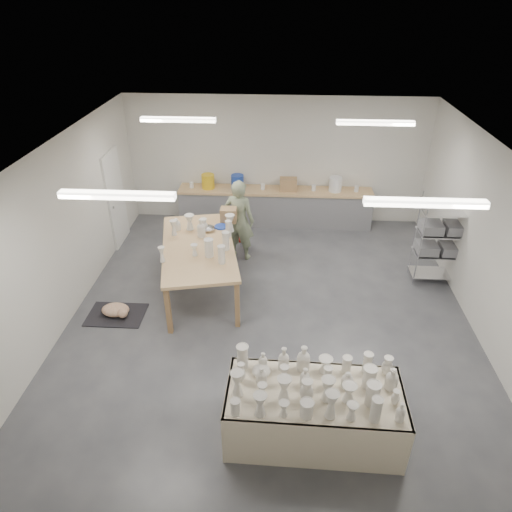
# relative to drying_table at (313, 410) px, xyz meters

# --- Properties ---
(room) EXTENTS (8.00, 8.02, 3.00)m
(room) POSITION_rel_drying_table_xyz_m (-0.75, 2.49, 1.61)
(room) COLOR #424449
(room) RESTS_ON ground
(back_counter) EXTENTS (4.60, 0.60, 1.24)m
(back_counter) POSITION_rel_drying_table_xyz_m (-0.65, 6.09, 0.04)
(back_counter) COLOR tan
(back_counter) RESTS_ON ground
(wire_shelf) EXTENTS (0.88, 0.48, 1.80)m
(wire_shelf) POSITION_rel_drying_table_xyz_m (2.56, 3.81, 0.48)
(wire_shelf) COLOR silver
(wire_shelf) RESTS_ON ground
(drying_table) EXTENTS (2.23, 1.09, 1.15)m
(drying_table) POSITION_rel_drying_table_xyz_m (0.00, 0.00, 0.00)
(drying_table) COLOR olive
(drying_table) RESTS_ON ground
(work_table) EXTENTS (1.80, 2.79, 1.32)m
(work_table) POSITION_rel_drying_table_xyz_m (-1.94, 3.35, 0.52)
(work_table) COLOR tan
(work_table) RESTS_ON ground
(rug) EXTENTS (1.00, 0.70, 0.02)m
(rug) POSITION_rel_drying_table_xyz_m (-3.37, 2.29, -0.43)
(rug) COLOR black
(rug) RESTS_ON ground
(cat) EXTENTS (0.51, 0.38, 0.21)m
(cat) POSITION_rel_drying_table_xyz_m (-3.35, 2.28, -0.31)
(cat) COLOR white
(cat) RESTS_ON rug
(potter) EXTENTS (0.73, 0.57, 1.76)m
(potter) POSITION_rel_drying_table_xyz_m (-1.35, 4.46, 0.44)
(potter) COLOR gray
(potter) RESTS_ON ground
(red_stool) EXTENTS (0.47, 0.47, 0.33)m
(red_stool) POSITION_rel_drying_table_xyz_m (-1.35, 4.73, -0.14)
(red_stool) COLOR #B02219
(red_stool) RESTS_ON ground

